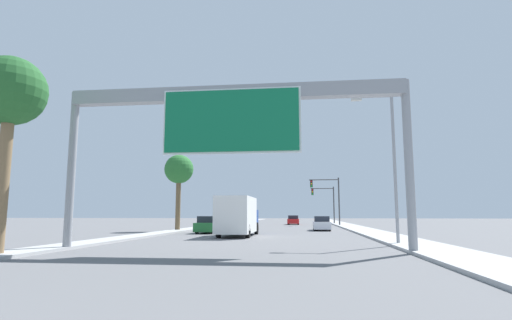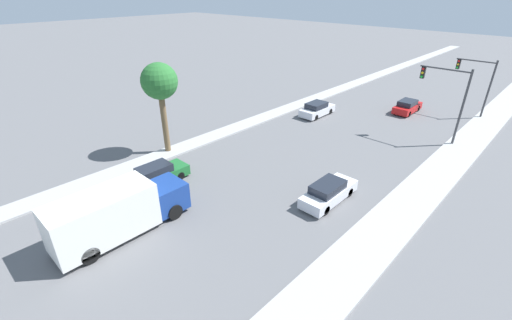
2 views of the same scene
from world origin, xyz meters
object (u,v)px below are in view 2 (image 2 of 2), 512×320
car_mid_center (329,192)px  car_mid_left (407,107)px  car_mid_right (157,175)px  traffic_light_near_intersection (450,93)px  palm_tree_background (160,83)px  truck_box_primary (116,213)px  traffic_light_mid_block (479,79)px  car_far_left (317,109)px

car_mid_center → car_mid_left: 22.30m
car_mid_right → traffic_light_near_intersection: size_ratio=0.67×
palm_tree_background → car_mid_left: bearing=66.2°
car_mid_left → traffic_light_near_intersection: bearing=-48.4°
truck_box_primary → traffic_light_mid_block: (9.03, 37.33, 2.65)m
traffic_light_near_intersection → traffic_light_mid_block: size_ratio=1.10×
car_mid_right → truck_box_primary: (3.50, -4.76, 0.83)m
car_mid_center → traffic_light_near_intersection: traffic_light_near_intersection is taller
traffic_light_near_intersection → traffic_light_mid_block: traffic_light_near_intersection is taller
truck_box_primary → car_mid_right: bearing=126.3°
traffic_light_mid_block → palm_tree_background: (-16.63, -28.96, 1.94)m
traffic_light_near_intersection → truck_box_primary: bearing=-108.2°
car_far_left → traffic_light_mid_block: size_ratio=0.73×
car_far_left → traffic_light_mid_block: traffic_light_mid_block is taller
car_far_left → traffic_light_mid_block: (12.53, 11.92, 3.48)m
traffic_light_near_intersection → car_mid_left: bearing=131.6°
car_mid_center → car_far_left: size_ratio=1.05×
car_mid_right → truck_box_primary: truck_box_primary is taller
car_mid_right → car_mid_left: size_ratio=1.05×
car_mid_left → truck_box_primary: size_ratio=0.55×
car_mid_center → traffic_light_mid_block: (2.03, 25.86, 3.50)m
car_mid_center → traffic_light_mid_block: traffic_light_mid_block is taller
car_mid_left → palm_tree_background: (-11.10, -25.13, 5.45)m
car_mid_left → palm_tree_background: bearing=-113.8°
palm_tree_background → car_mid_center: bearing=12.0°
truck_box_primary → palm_tree_background: (-7.60, 8.37, 4.60)m
car_mid_right → palm_tree_background: size_ratio=0.59×
car_mid_right → car_mid_center: car_mid_right is taller
truck_box_primary → traffic_light_mid_block: bearing=76.4°
car_mid_center → truck_box_primary: bearing=-121.4°
car_mid_right → car_far_left: bearing=90.0°
truck_box_primary → car_mid_left: bearing=84.0°
car_mid_left → car_far_left: car_far_left is taller
traffic_light_near_intersection → car_mid_center: bearing=-97.1°
car_mid_right → car_far_left: car_far_left is taller
car_mid_right → traffic_light_near_intersection: (12.47, 22.58, 3.92)m
traffic_light_near_intersection → traffic_light_mid_block: bearing=89.7°
truck_box_primary → traffic_light_mid_block: traffic_light_mid_block is taller
car_mid_left → car_mid_center: bearing=-81.0°
car_mid_left → traffic_light_near_intersection: 9.14m
truck_box_primary → traffic_light_near_intersection: (8.97, 27.33, 3.08)m
car_mid_right → traffic_light_near_intersection: bearing=61.1°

